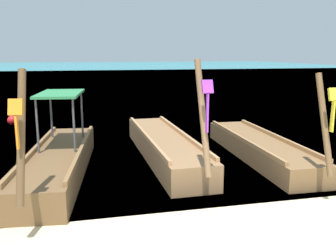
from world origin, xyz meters
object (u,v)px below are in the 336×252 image
Objects in this scene: longtail_boat_orange_ribbon at (59,160)px; longtail_boat_yellow_ribbon at (259,148)px; longtail_boat_violet_ribbon at (165,147)px; mooring_buoy_near at (12,120)px.

longtail_boat_yellow_ribbon is at bearing 2.83° from longtail_boat_orange_ribbon.
longtail_boat_yellow_ribbon is at bearing -12.87° from longtail_boat_violet_ribbon.
longtail_boat_orange_ribbon is 2.85m from longtail_boat_violet_ribbon.
longtail_boat_violet_ribbon is 2.59m from longtail_boat_yellow_ribbon.
longtail_boat_violet_ribbon is (2.73, 0.84, -0.03)m from longtail_boat_orange_ribbon.
longtail_boat_yellow_ribbon is at bearing -41.10° from mooring_buoy_near.
longtail_boat_orange_ribbon is at bearing -162.94° from longtail_boat_violet_ribbon.
longtail_boat_violet_ribbon is 1.10× the size of longtail_boat_yellow_ribbon.
longtail_boat_violet_ribbon reaches higher than mooring_buoy_near.
longtail_boat_yellow_ribbon is (2.53, -0.58, -0.04)m from longtail_boat_violet_ribbon.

